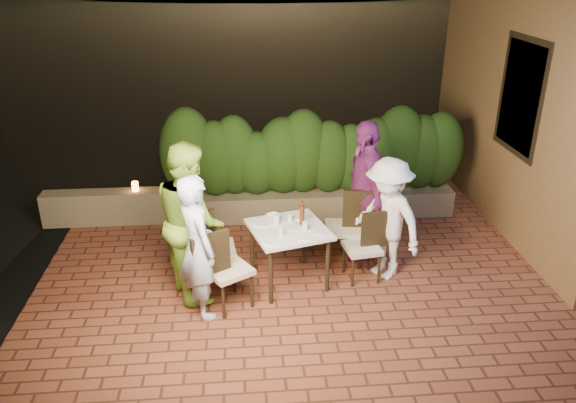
{
  "coord_description": "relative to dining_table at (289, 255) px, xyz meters",
  "views": [
    {
      "loc": [
        -0.92,
        -5.55,
        3.76
      ],
      "look_at": [
        -0.4,
        0.49,
        1.05
      ],
      "focal_mm": 35.0,
      "sensor_mm": 36.0,
      "label": 1
    }
  ],
  "objects": [
    {
      "name": "ground",
      "position": [
        0.4,
        -0.39,
        -0.4
      ],
      "size": [
        400.0,
        400.0,
        0.0
      ],
      "primitive_type": "plane",
      "color": "black",
      "rests_on": "ground"
    },
    {
      "name": "terrace_floor",
      "position": [
        0.4,
        0.11,
        -0.45
      ],
      "size": [
        7.0,
        6.0,
        0.15
      ],
      "primitive_type": "cube",
      "color": "brown",
      "rests_on": "ground"
    },
    {
      "name": "building_wall",
      "position": [
        4.0,
        1.61,
        2.12
      ],
      "size": [
        1.6,
        5.0,
        5.0
      ],
      "primitive_type": "cube",
      "color": "olive",
      "rests_on": "ground"
    },
    {
      "name": "window_pane",
      "position": [
        3.22,
        1.11,
        1.62
      ],
      "size": [
        0.08,
        1.0,
        1.4
      ],
      "primitive_type": "cube",
      "color": "black",
      "rests_on": "building_wall"
    },
    {
      "name": "window_frame",
      "position": [
        3.21,
        1.11,
        1.62
      ],
      "size": [
        0.06,
        1.15,
        1.55
      ],
      "primitive_type": "cube",
      "color": "black",
      "rests_on": "building_wall"
    },
    {
      "name": "planter",
      "position": [
        0.6,
        1.91,
        -0.17
      ],
      "size": [
        4.2,
        0.55,
        0.4
      ],
      "primitive_type": "cube",
      "color": "#74694A",
      "rests_on": "ground"
    },
    {
      "name": "hedge",
      "position": [
        0.6,
        1.91,
        0.57
      ],
      "size": [
        4.0,
        0.7,
        1.1
      ],
      "primitive_type": null,
      "color": "#1D3A0F",
      "rests_on": "planter"
    },
    {
      "name": "parapet",
      "position": [
        -2.4,
        1.91,
        -0.12
      ],
      "size": [
        2.2,
        0.3,
        0.5
      ],
      "primitive_type": "cube",
      "color": "#74694A",
      "rests_on": "ground"
    },
    {
      "name": "hill",
      "position": [
        2.4,
        59.61,
        -4.38
      ],
      "size": [
        52.0,
        40.0,
        22.0
      ],
      "primitive_type": "ellipsoid",
      "color": "black",
      "rests_on": "ground"
    },
    {
      "name": "dining_table",
      "position": [
        0.0,
        0.0,
        0.0
      ],
      "size": [
        1.07,
        1.07,
        0.75
      ],
      "primitive_type": null,
      "rotation": [
        0.0,
        0.0,
        0.28
      ],
      "color": "white",
      "rests_on": "ground"
    },
    {
      "name": "plate_nw",
      "position": [
        -0.22,
        -0.32,
        0.38
      ],
      "size": [
        0.22,
        0.22,
        0.01
      ],
      "primitive_type": "cylinder",
      "color": "white",
      "rests_on": "dining_table"
    },
    {
      "name": "plate_sw",
      "position": [
        -0.31,
        0.15,
        0.38
      ],
      "size": [
        0.23,
        0.23,
        0.01
      ],
      "primitive_type": "cylinder",
      "color": "white",
      "rests_on": "dining_table"
    },
    {
      "name": "plate_ne",
      "position": [
        0.36,
        -0.14,
        0.38
      ],
      "size": [
        0.21,
        0.21,
        0.01
      ],
      "primitive_type": "cylinder",
      "color": "white",
      "rests_on": "dining_table"
    },
    {
      "name": "plate_se",
      "position": [
        0.18,
        0.3,
        0.38
      ],
      "size": [
        0.24,
        0.24,
        0.01
      ],
      "primitive_type": "cylinder",
      "color": "white",
      "rests_on": "dining_table"
    },
    {
      "name": "plate_centre",
      "position": [
        0.0,
        0.02,
        0.38
      ],
      "size": [
        0.22,
        0.22,
        0.01
      ],
      "primitive_type": "cylinder",
      "color": "white",
      "rests_on": "dining_table"
    },
    {
      "name": "plate_front",
      "position": [
        0.15,
        -0.26,
        0.38
      ],
      "size": [
        0.2,
        0.2,
        0.01
      ],
      "primitive_type": "cylinder",
      "color": "white",
      "rests_on": "dining_table"
    },
    {
      "name": "glass_nw",
      "position": [
        -0.1,
        -0.17,
        0.43
      ],
      "size": [
        0.06,
        0.06,
        0.1
      ],
      "primitive_type": "cylinder",
      "color": "silver",
      "rests_on": "dining_table"
    },
    {
      "name": "glass_sw",
      "position": [
        -0.14,
        0.12,
        0.44
      ],
      "size": [
        0.07,
        0.07,
        0.12
      ],
      "primitive_type": "cylinder",
      "color": "silver",
      "rests_on": "dining_table"
    },
    {
      "name": "glass_ne",
      "position": [
        0.19,
        -0.07,
        0.43
      ],
      "size": [
        0.07,
        0.07,
        0.11
      ],
      "primitive_type": "cylinder",
      "color": "silver",
      "rests_on": "dining_table"
    },
    {
      "name": "glass_se",
      "position": [
        0.04,
        0.18,
        0.42
      ],
      "size": [
        0.06,
        0.06,
        0.1
      ],
      "primitive_type": "cylinder",
      "color": "silver",
      "rests_on": "dining_table"
    },
    {
      "name": "beer_bottle",
      "position": [
        0.17,
        0.08,
        0.53
      ],
      "size": [
        0.06,
        0.06,
        0.31
      ],
      "primitive_type": null,
      "color": "#4D210C",
      "rests_on": "dining_table"
    },
    {
      "name": "bowl",
      "position": [
        -0.17,
        0.29,
        0.4
      ],
      "size": [
        0.23,
        0.23,
        0.04
      ],
      "primitive_type": "imported",
      "rotation": [
        0.0,
        0.0,
        0.5
      ],
      "color": "white",
      "rests_on": "dining_table"
    },
    {
      "name": "chair_left_front",
      "position": [
        -0.73,
        -0.44,
        0.12
      ],
      "size": [
        0.63,
        0.63,
        0.99
      ],
      "primitive_type": null,
      "rotation": [
        0.0,
        0.0,
        0.55
      ],
      "color": "black",
      "rests_on": "ground"
    },
    {
      "name": "chair_left_back",
      "position": [
        -0.89,
        0.03,
        0.13
      ],
      "size": [
        0.52,
        0.52,
        1.02
      ],
      "primitive_type": null,
      "rotation": [
        0.0,
        0.0,
        0.11
      ],
      "color": "black",
      "rests_on": "ground"
    },
    {
      "name": "chair_right_front",
      "position": [
        0.91,
        0.02,
        0.07
      ],
      "size": [
        0.47,
        0.47,
        0.9
      ],
      "primitive_type": null,
      "rotation": [
        0.0,
        0.0,
        3.29
      ],
      "color": "black",
      "rests_on": "ground"
    },
    {
      "name": "chair_right_back",
      "position": [
        0.76,
        0.45,
        0.13
      ],
      "size": [
        0.52,
        0.52,
        1.02
      ],
      "primitive_type": null,
      "rotation": [
        0.0,
        0.0,
        3.04
      ],
      "color": "black",
      "rests_on": "ground"
    },
    {
      "name": "diner_blue",
      "position": [
        -1.04,
        -0.55,
        0.46
      ],
      "size": [
        0.63,
        0.73,
        1.68
      ],
      "primitive_type": "imported",
      "rotation": [
        0.0,
        0.0,
        2.04
      ],
      "color": "silver",
      "rests_on": "ground"
    },
    {
      "name": "diner_green",
      "position": [
        -1.14,
        -0.07,
        0.57
      ],
      "size": [
        1.0,
        1.11,
        1.88
      ],
      "primitive_type": "imported",
      "rotation": [
        0.0,
        0.0,
        1.95
      ],
      "color": "#94C93E",
      "rests_on": "ground"
    },
    {
      "name": "diner_white",
      "position": [
        1.21,
        0.08,
        0.41
      ],
      "size": [
        1.05,
        1.16,
        1.56
      ],
      "primitive_type": "imported",
      "rotation": [
        0.0,
        0.0,
        -0.97
      ],
      "color": "white",
      "rests_on": "ground"
    },
    {
      "name": "diner_purple",
      "position": [
        1.04,
        0.62,
        0.56
      ],
      "size": [
        0.55,
        1.13,
        1.87
      ],
      "primitive_type": "imported",
      "rotation": [
        0.0,
        0.0,
        -1.49
      ],
      "color": "#7C296F",
      "rests_on": "ground"
    },
    {
      "name": "parapet_lamp",
      "position": [
        -2.12,
        1.91,
        0.2
      ],
      "size": [
        0.1,
        0.1,
        0.14
      ],
      "primitive_type": "cylinder",
      "color": "orange",
      "rests_on": "parapet"
    }
  ]
}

